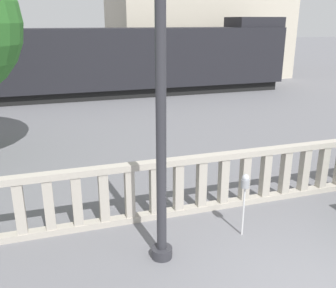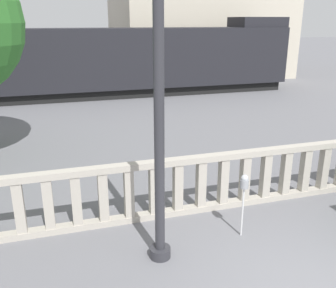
{
  "view_description": "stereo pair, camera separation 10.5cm",
  "coord_description": "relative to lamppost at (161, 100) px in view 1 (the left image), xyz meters",
  "views": [
    {
      "loc": [
        -3.71,
        -3.98,
        4.3
      ],
      "look_at": [
        -1.05,
        4.33,
        1.39
      ],
      "focal_mm": 40.0,
      "sensor_mm": 36.0,
      "label": 1
    },
    {
      "loc": [
        -3.61,
        -4.01,
        4.3
      ],
      "look_at": [
        -1.05,
        4.33,
        1.39
      ],
      "focal_mm": 40.0,
      "sensor_mm": 36.0,
      "label": 2
    }
  ],
  "objects": [
    {
      "name": "train_near",
      "position": [
        0.4,
        15.97,
        -1.02
      ],
      "size": [
        24.33,
        2.64,
        4.45
      ],
      "color": "black",
      "rests_on": "ground"
    },
    {
      "name": "parking_meter",
      "position": [
        1.83,
        0.23,
        -1.92
      ],
      "size": [
        0.17,
        0.17,
        1.37
      ],
      "color": "silver",
      "rests_on": "ground"
    },
    {
      "name": "lamppost",
      "position": [
        0.0,
        0.0,
        0.0
      ],
      "size": [
        0.4,
        0.4,
        6.24
      ],
      "color": "#2D2D33",
      "rests_on": "ground"
    },
    {
      "name": "train_far",
      "position": [
        -5.0,
        29.26,
        -1.26
      ],
      "size": [
        28.62,
        3.12,
        3.97
      ],
      "color": "black",
      "rests_on": "ground"
    },
    {
      "name": "balustrade",
      "position": [
        1.97,
        1.47,
        -2.34
      ],
      "size": [
        17.98,
        0.24,
        1.38
      ],
      "color": "#ADA599",
      "rests_on": "ground"
    }
  ]
}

